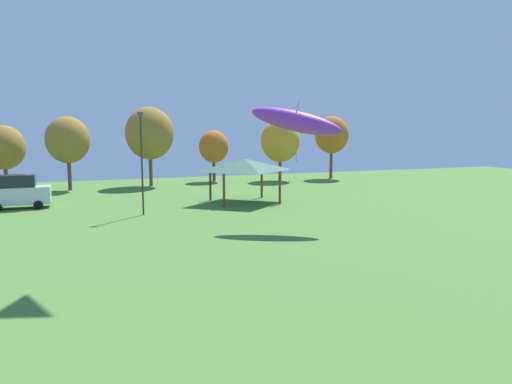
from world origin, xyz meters
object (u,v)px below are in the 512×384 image
object	(u,v)px
parked_car_second_from_left	(18,192)
treeline_tree_3	(150,133)
treeline_tree_5	(280,141)
treeline_tree_4	(214,147)
light_post_0	(142,158)
treeline_tree_2	(68,140)
treeline_tree_6	(332,135)
kite_flying_0	(296,121)
park_pavilion	(244,165)
treeline_tree_1	(4,148)

from	to	relation	value
parked_car_second_from_left	treeline_tree_3	bearing A→B (deg)	44.25
parked_car_second_from_left	treeline_tree_5	size ratio (longest dim) A/B	0.61
treeline_tree_4	treeline_tree_5	bearing A→B (deg)	-14.14
light_post_0	treeline_tree_3	distance (m)	17.67
treeline_tree_2	treeline_tree_3	world-z (taller)	treeline_tree_3
treeline_tree_6	kite_flying_0	bearing A→B (deg)	-124.65
park_pavilion	light_post_0	size ratio (longest dim) A/B	0.85
treeline_tree_2	treeline_tree_1	bearing A→B (deg)	159.95
light_post_0	treeline_tree_2	xyz separation A→B (m)	(-5.01, 16.51, 1.01)
light_post_0	treeline_tree_1	xyz separation A→B (m)	(-10.87, 18.65, 0.28)
park_pavilion	treeline_tree_2	xyz separation A→B (m)	(-13.51, 13.54, 1.88)
kite_flying_0	treeline_tree_3	xyz separation A→B (m)	(-5.37, 24.09, -0.78)
kite_flying_0	light_post_0	distance (m)	11.05
park_pavilion	treeline_tree_4	world-z (taller)	treeline_tree_4
treeline_tree_3	treeline_tree_1	bearing A→B (deg)	174.57
treeline_tree_3	park_pavilion	bearing A→B (deg)	-69.12
kite_flying_0	treeline_tree_3	distance (m)	24.70
park_pavilion	parked_car_second_from_left	bearing A→B (deg)	169.25
light_post_0	park_pavilion	bearing A→B (deg)	19.22
treeline_tree_2	treeline_tree_6	xyz separation A→B (m)	(30.14, 0.95, 0.42)
treeline_tree_1	treeline_tree_5	distance (m)	29.09
treeline_tree_2	treeline_tree_4	size ratio (longest dim) A/B	1.22
kite_flying_0	light_post_0	bearing A→B (deg)	141.13
treeline_tree_1	treeline_tree_6	world-z (taller)	treeline_tree_6
treeline_tree_4	treeline_tree_6	world-z (taller)	treeline_tree_6
park_pavilion	treeline_tree_3	bearing A→B (deg)	110.88
kite_flying_0	treeline_tree_4	size ratio (longest dim) A/B	0.91
light_post_0	treeline_tree_1	world-z (taller)	light_post_0
kite_flying_0	park_pavilion	world-z (taller)	kite_flying_0
park_pavilion	treeline_tree_4	size ratio (longest dim) A/B	1.02
treeline_tree_1	treeline_tree_5	world-z (taller)	treeline_tree_5
treeline_tree_4	treeline_tree_5	distance (m)	7.86
treeline_tree_5	treeline_tree_1	bearing A→B (deg)	177.62
treeline_tree_1	treeline_tree_4	world-z (taller)	treeline_tree_1
parked_car_second_from_left	light_post_0	distance (m)	10.78
light_post_0	treeline_tree_4	distance (m)	22.07
parked_car_second_from_left	treeline_tree_2	world-z (taller)	treeline_tree_2
treeline_tree_4	parked_car_second_from_left	bearing A→B (deg)	-145.26
parked_car_second_from_left	treeline_tree_3	xyz separation A→B (m)	(11.44, 11.15, 4.36)
treeline_tree_5	light_post_0	bearing A→B (deg)	-136.20
park_pavilion	treeline_tree_3	xyz separation A→B (m)	(-5.48, 14.36, 2.52)
kite_flying_0	parked_car_second_from_left	bearing A→B (deg)	142.39
kite_flying_0	park_pavilion	bearing A→B (deg)	89.34
light_post_0	treeline_tree_3	size ratio (longest dim) A/B	0.84
kite_flying_0	parked_car_second_from_left	distance (m)	21.82
kite_flying_0	treeline_tree_5	world-z (taller)	kite_flying_0
parked_car_second_from_left	treeline_tree_1	xyz separation A→B (m)	(-2.46, 12.47, 2.98)
treeline_tree_4	treeline_tree_2	bearing A→B (deg)	-169.66
park_pavilion	treeline_tree_2	distance (m)	19.22
treeline_tree_1	treeline_tree_4	xyz separation A→B (m)	(21.47, 0.71, -0.19)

